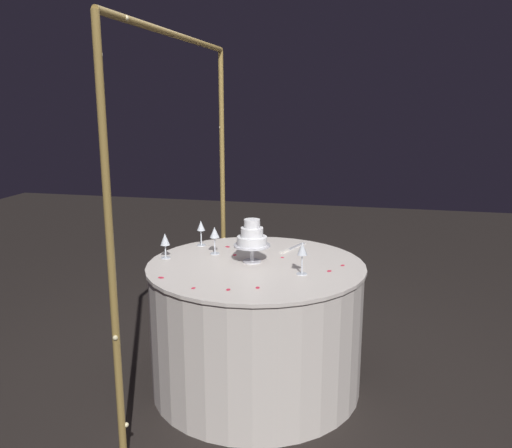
{
  "coord_description": "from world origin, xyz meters",
  "views": [
    {
      "loc": [
        -2.94,
        -0.67,
        1.74
      ],
      "look_at": [
        0.0,
        0.0,
        1.04
      ],
      "focal_mm": 37.15,
      "sensor_mm": 36.0,
      "label": 1
    }
  ],
  "objects_px": {
    "main_table": "(256,326)",
    "tiered_cake": "(252,238)",
    "wine_glass_1": "(302,250)",
    "wine_glass_3": "(201,227)",
    "wine_glass_0": "(165,240)",
    "cake_knife": "(291,248)",
    "wine_glass_2": "(215,234)",
    "decorative_arch": "(180,167)"
  },
  "relations": [
    {
      "from": "decorative_arch",
      "to": "wine_glass_3",
      "type": "bearing_deg",
      "value": -2.14
    },
    {
      "from": "wine_glass_1",
      "to": "cake_knife",
      "type": "xyz_separation_m",
      "value": [
        0.5,
        0.14,
        -0.13
      ]
    },
    {
      "from": "wine_glass_3",
      "to": "decorative_arch",
      "type": "bearing_deg",
      "value": 177.86
    },
    {
      "from": "decorative_arch",
      "to": "tiered_cake",
      "type": "relative_size",
      "value": 8.04
    },
    {
      "from": "decorative_arch",
      "to": "wine_glass_2",
      "type": "distance_m",
      "value": 0.49
    },
    {
      "from": "decorative_arch",
      "to": "cake_knife",
      "type": "height_order",
      "value": "decorative_arch"
    },
    {
      "from": "main_table",
      "to": "cake_knife",
      "type": "bearing_deg",
      "value": -22.65
    },
    {
      "from": "wine_glass_0",
      "to": "wine_glass_1",
      "type": "height_order",
      "value": "wine_glass_1"
    },
    {
      "from": "wine_glass_2",
      "to": "decorative_arch",
      "type": "bearing_deg",
      "value": 133.08
    },
    {
      "from": "wine_glass_2",
      "to": "wine_glass_3",
      "type": "bearing_deg",
      "value": 40.78
    },
    {
      "from": "wine_glass_3",
      "to": "cake_knife",
      "type": "bearing_deg",
      "value": -85.46
    },
    {
      "from": "wine_glass_1",
      "to": "wine_glass_2",
      "type": "height_order",
      "value": "wine_glass_1"
    },
    {
      "from": "wine_glass_2",
      "to": "wine_glass_3",
      "type": "height_order",
      "value": "wine_glass_2"
    },
    {
      "from": "decorative_arch",
      "to": "wine_glass_0",
      "type": "bearing_deg",
      "value": 93.71
    },
    {
      "from": "main_table",
      "to": "wine_glass_2",
      "type": "relative_size",
      "value": 7.47
    },
    {
      "from": "wine_glass_2",
      "to": "tiered_cake",
      "type": "bearing_deg",
      "value": -113.55
    },
    {
      "from": "wine_glass_2",
      "to": "wine_glass_1",
      "type": "bearing_deg",
      "value": -115.34
    },
    {
      "from": "wine_glass_1",
      "to": "wine_glass_3",
      "type": "xyz_separation_m",
      "value": [
        0.45,
        0.74,
        -0.01
      ]
    },
    {
      "from": "decorative_arch",
      "to": "wine_glass_2",
      "type": "xyz_separation_m",
      "value": [
        0.15,
        -0.16,
        -0.43
      ]
    },
    {
      "from": "main_table",
      "to": "cake_knife",
      "type": "height_order",
      "value": "cake_knife"
    },
    {
      "from": "wine_glass_0",
      "to": "wine_glass_3",
      "type": "bearing_deg",
      "value": -20.14
    },
    {
      "from": "wine_glass_1",
      "to": "wine_glass_2",
      "type": "bearing_deg",
      "value": 64.66
    },
    {
      "from": "main_table",
      "to": "wine_glass_1",
      "type": "height_order",
      "value": "wine_glass_1"
    },
    {
      "from": "decorative_arch",
      "to": "tiered_cake",
      "type": "xyz_separation_m",
      "value": [
        0.03,
        -0.43,
        -0.41
      ]
    },
    {
      "from": "wine_glass_1",
      "to": "cake_knife",
      "type": "bearing_deg",
      "value": 15.55
    },
    {
      "from": "wine_glass_2",
      "to": "cake_knife",
      "type": "distance_m",
      "value": 0.52
    },
    {
      "from": "wine_glass_0",
      "to": "cake_knife",
      "type": "bearing_deg",
      "value": -62.51
    },
    {
      "from": "wine_glass_1",
      "to": "cake_knife",
      "type": "height_order",
      "value": "wine_glass_1"
    },
    {
      "from": "wine_glass_1",
      "to": "cake_knife",
      "type": "relative_size",
      "value": 0.66
    },
    {
      "from": "wine_glass_3",
      "to": "cake_knife",
      "type": "height_order",
      "value": "wine_glass_3"
    },
    {
      "from": "decorative_arch",
      "to": "cake_knife",
      "type": "bearing_deg",
      "value": -59.01
    },
    {
      "from": "cake_knife",
      "to": "tiered_cake",
      "type": "bearing_deg",
      "value": 151.19
    },
    {
      "from": "decorative_arch",
      "to": "wine_glass_0",
      "type": "distance_m",
      "value": 0.47
    },
    {
      "from": "cake_knife",
      "to": "wine_glass_3",
      "type": "bearing_deg",
      "value": 94.54
    },
    {
      "from": "wine_glass_2",
      "to": "wine_glass_3",
      "type": "xyz_separation_m",
      "value": [
        0.17,
        0.15,
        -0.01
      ]
    },
    {
      "from": "wine_glass_1",
      "to": "wine_glass_2",
      "type": "relative_size",
      "value": 1.07
    },
    {
      "from": "main_table",
      "to": "tiered_cake",
      "type": "bearing_deg",
      "value": 45.29
    },
    {
      "from": "wine_glass_0",
      "to": "wine_glass_1",
      "type": "xyz_separation_m",
      "value": [
        -0.12,
        -0.86,
        0.03
      ]
    },
    {
      "from": "main_table",
      "to": "tiered_cake",
      "type": "height_order",
      "value": "tiered_cake"
    },
    {
      "from": "wine_glass_2",
      "to": "wine_glass_3",
      "type": "distance_m",
      "value": 0.23
    },
    {
      "from": "tiered_cake",
      "to": "wine_glass_3",
      "type": "height_order",
      "value": "tiered_cake"
    },
    {
      "from": "decorative_arch",
      "to": "wine_glass_1",
      "type": "bearing_deg",
      "value": -99.9
    }
  ]
}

